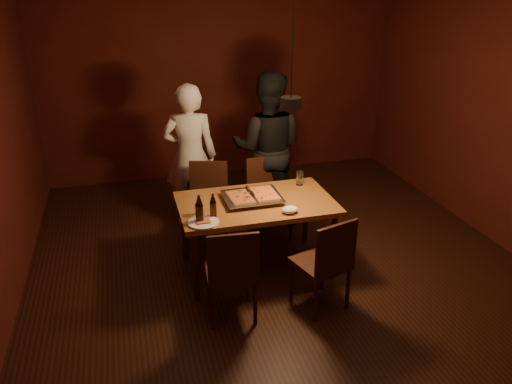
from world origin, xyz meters
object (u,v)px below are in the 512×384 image
object	(u,v)px
pendant_lamp	(291,102)
beer_bottle_b	(213,206)
chair_near_left	(232,267)
dining_table	(256,208)
pizza_tray	(252,198)
beer_bottle_a	(199,209)
chair_far_left	(208,195)
chair_far_right	(267,189)
plate_slice	(203,222)
chair_near_right	(327,257)
diner_dark	(268,149)
diner_white	(190,156)

from	to	relation	value
pendant_lamp	beer_bottle_b	bearing A→B (deg)	179.96
chair_near_left	dining_table	bearing A→B (deg)	66.05
dining_table	pizza_tray	xyz separation A→B (m)	(-0.03, 0.04, 0.10)
beer_bottle_a	chair_far_left	bearing A→B (deg)	76.33
chair_far_right	plate_slice	xyz separation A→B (m)	(-0.91, -1.06, 0.22)
beer_bottle_b	plate_slice	world-z (taller)	beer_bottle_b
chair_far_left	chair_near_right	distance (m)	1.75
chair_near_left	beer_bottle_a	size ratio (longest dim) A/B	1.85
chair_near_left	plate_slice	xyz separation A→B (m)	(-0.16, 0.43, 0.22)
chair_near_left	chair_far_left	bearing A→B (deg)	92.04
beer_bottle_a	diner_dark	xyz separation A→B (m)	(1.04, 1.40, 0.01)
beer_bottle_b	diner_white	size ratio (longest dim) A/B	0.13
dining_table	pizza_tray	distance (m)	0.11
chair_near_left	plate_slice	world-z (taller)	chair_near_left
diner_white	beer_bottle_b	bearing A→B (deg)	98.88
chair_far_right	pizza_tray	xyz separation A→B (m)	(-0.36, -0.70, 0.24)
pizza_tray	pendant_lamp	bearing A→B (deg)	-40.36
chair_far_right	diner_dark	bearing A→B (deg)	-113.92
chair_far_right	chair_near_right	world-z (taller)	same
chair_far_right	diner_dark	size ratio (longest dim) A/B	0.27
chair_near_right	pizza_tray	bearing A→B (deg)	100.89
beer_bottle_a	pendant_lamp	world-z (taller)	pendant_lamp
pizza_tray	beer_bottle_a	world-z (taller)	beer_bottle_a
beer_bottle_b	pendant_lamp	world-z (taller)	pendant_lamp
chair_far_left	pizza_tray	world-z (taller)	chair_far_left
beer_bottle_a	chair_near_right	bearing A→B (deg)	-27.32
pendant_lamp	diner_white	bearing A→B (deg)	115.78
diner_white	pendant_lamp	bearing A→B (deg)	125.10
pizza_tray	diner_dark	world-z (taller)	diner_dark
dining_table	beer_bottle_a	size ratio (longest dim) A/B	5.73
chair_near_right	beer_bottle_a	size ratio (longest dim) A/B	1.99
dining_table	pendant_lamp	size ratio (longest dim) A/B	1.36
dining_table	chair_far_right	bearing A→B (deg)	65.58
chair_near_left	plate_slice	bearing A→B (deg)	114.81
chair_near_left	pizza_tray	bearing A→B (deg)	68.81
beer_bottle_b	pizza_tray	bearing A→B (deg)	31.09
chair_far_left	diner_dark	world-z (taller)	diner_dark
chair_near_left	beer_bottle_b	xyz separation A→B (m)	(-0.05, 0.53, 0.33)
pizza_tray	beer_bottle_b	world-z (taller)	beer_bottle_b
chair_far_right	diner_dark	xyz separation A→B (m)	(0.11, 0.37, 0.36)
chair_near_right	diner_dark	distance (m)	1.96
plate_slice	chair_far_left	bearing A→B (deg)	77.90
chair_far_left	diner_dark	bearing A→B (deg)	-138.86
plate_slice	diner_dark	distance (m)	1.76
beer_bottle_b	diner_dark	size ratio (longest dim) A/B	0.13
beer_bottle_b	plate_slice	distance (m)	0.18
chair_far_right	beer_bottle_a	world-z (taller)	beer_bottle_a
chair_far_right	beer_bottle_a	distance (m)	1.44
chair_far_left	plate_slice	distance (m)	1.13
chair_far_right	chair_near_left	xyz separation A→B (m)	(-0.75, -1.49, 0.00)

